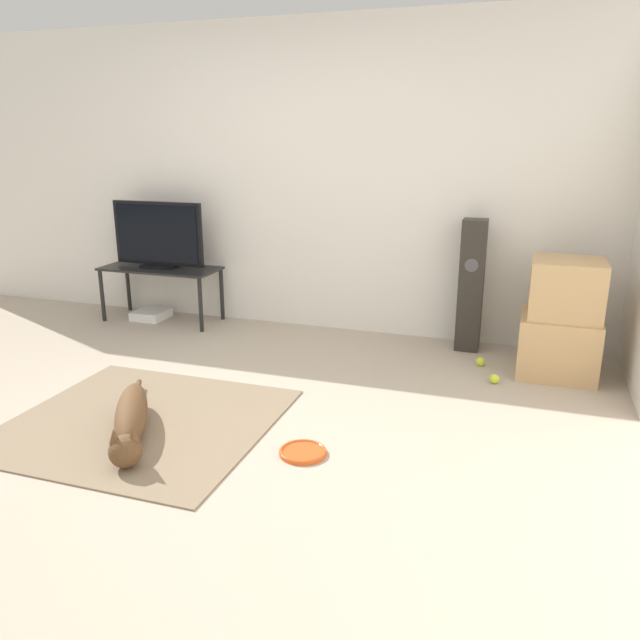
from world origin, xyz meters
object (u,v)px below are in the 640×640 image
dog (131,418)px  game_console (151,314)px  tv_stand (161,274)px  tv (158,236)px  floor_speaker (471,286)px  cardboard_box_upper (566,289)px  cardboard_box_lower (558,345)px  frisbee (303,452)px  tennis_ball_by_boxes (494,379)px  tennis_ball_near_speaker (480,362)px

dog → game_console: 2.41m
tv_stand → tv: size_ratio=1.22×
tv → game_console: size_ratio=2.94×
dog → floor_speaker: 2.73m
cardboard_box_upper → game_console: size_ratio=1.62×
tv → game_console: bearing=178.1°
cardboard_box_upper → tv_stand: (-3.40, 0.28, -0.19)m
cardboard_box_lower → tv_stand: bearing=175.4°
frisbee → tv: (-2.08, 1.96, 0.77)m
tv_stand → game_console: size_ratio=3.60×
cardboard_box_upper → tennis_ball_by_boxes: cardboard_box_upper is taller
frisbee → tv: size_ratio=0.29×
frisbee → tennis_ball_by_boxes: tennis_ball_by_boxes is taller
tv → tennis_ball_by_boxes: 3.14m
tv_stand → tennis_ball_by_boxes: 3.07m
dog → cardboard_box_upper: cardboard_box_upper is taller
frisbee → tv_stand: tv_stand is taller
frisbee → tv: bearing=136.7°
frisbee → tennis_ball_by_boxes: (0.91, 1.35, 0.02)m
dog → game_console: bearing=120.6°
dog → frisbee: 1.00m
cardboard_box_upper → tennis_ball_by_boxes: bearing=-141.6°
cardboard_box_lower → tennis_ball_by_boxes: (-0.40, -0.34, -0.18)m
game_console → cardboard_box_upper: bearing=-4.6°
floor_speaker → tv_stand: bearing=-178.5°
cardboard_box_upper → game_console: cardboard_box_upper is taller
tv → tennis_ball_near_speaker: tv is taller
floor_speaker → game_console: bearing=-178.7°
tv_stand → tennis_ball_near_speaker: tv_stand is taller
tv → dog: bearing=-62.3°
tennis_ball_near_speaker → game_console: game_console is taller
cardboard_box_lower → tv: size_ratio=0.61×
dog → tv_stand: size_ratio=0.95×
floor_speaker → game_console: (-2.87, -0.07, -0.48)m
frisbee → tennis_ball_near_speaker: bearing=64.6°
tennis_ball_by_boxes → tennis_ball_near_speaker: 0.34m
dog → floor_speaker: (1.64, 2.14, 0.40)m
tv → frisbee: bearing=-43.3°
floor_speaker → tv: 2.74m
tennis_ball_by_boxes → game_console: game_console is taller
tennis_ball_by_boxes → cardboard_box_lower: bearing=40.0°
dog → tv: 2.44m
floor_speaker → tv_stand: 2.73m
tv → game_console: 0.76m
game_console → tv_stand: bearing=-3.0°
cardboard_box_lower → tennis_ball_near_speaker: (-0.52, -0.02, -0.18)m
cardboard_box_lower → cardboard_box_upper: 0.41m
tv → floor_speaker: bearing=1.5°
cardboard_box_upper → tennis_ball_near_speaker: size_ratio=7.24×
tv_stand → game_console: (-0.14, 0.01, -0.40)m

